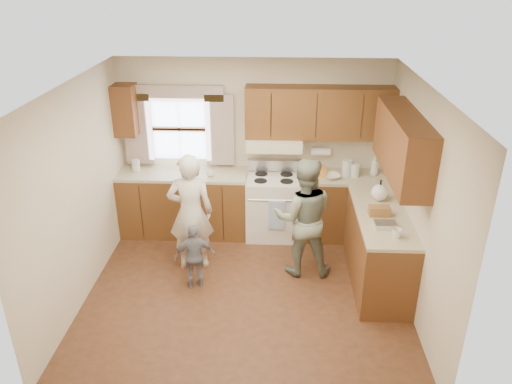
# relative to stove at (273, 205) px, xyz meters

# --- Properties ---
(room) EXTENTS (3.80, 3.80, 3.80)m
(room) POSITION_rel_stove_xyz_m (-0.30, -1.44, 0.78)
(room) COLOR #412714
(room) RESTS_ON ground
(kitchen_fixtures) EXTENTS (3.80, 2.25, 2.15)m
(kitchen_fixtures) POSITION_rel_stove_xyz_m (0.32, -0.36, 0.37)
(kitchen_fixtures) COLOR #492C0F
(kitchen_fixtures) RESTS_ON ground
(stove) EXTENTS (0.76, 0.67, 1.07)m
(stove) POSITION_rel_stove_xyz_m (0.00, 0.00, 0.00)
(stove) COLOR silver
(stove) RESTS_ON ground
(woman_left) EXTENTS (0.61, 0.44, 1.56)m
(woman_left) POSITION_rel_stove_xyz_m (-1.03, -0.90, 0.32)
(woman_left) COLOR silver
(woman_left) RESTS_ON ground
(woman_right) EXTENTS (0.76, 0.60, 1.55)m
(woman_right) POSITION_rel_stove_xyz_m (0.38, -0.95, 0.31)
(woman_right) COLOR #263E29
(woman_right) RESTS_ON ground
(child) EXTENTS (0.53, 0.32, 0.84)m
(child) POSITION_rel_stove_xyz_m (-0.92, -1.34, -0.04)
(child) COLOR gray
(child) RESTS_ON ground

